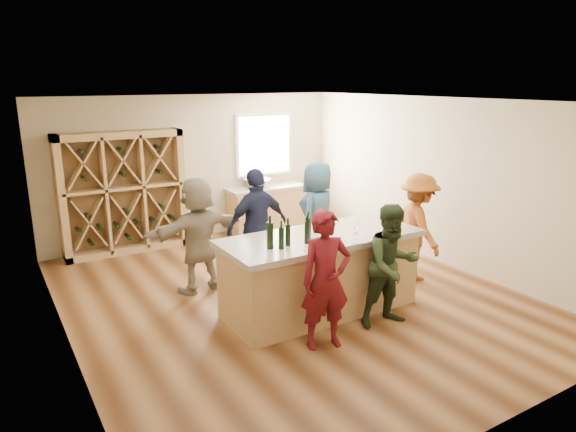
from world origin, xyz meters
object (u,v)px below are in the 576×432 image
tasting_counter_base (320,276)px  wine_bottle_d (307,232)px  person_far_mid (258,226)px  wine_bottle_a (270,235)px  person_server (418,227)px  sink (258,183)px  person_near_left (326,280)px  person_far_left (198,235)px  wine_bottle_b (281,238)px  wine_bottle_c (288,235)px  person_near_right (392,266)px  person_far_right (317,216)px  wine_rack (123,193)px  wine_bottle_e (308,229)px

tasting_counter_base → wine_bottle_d: 0.83m
person_far_mid → wine_bottle_a: bearing=63.1°
tasting_counter_base → person_server: bearing=5.6°
sink → person_near_left: size_ratio=0.33×
person_far_mid → person_far_left: size_ratio=1.03×
sink → wine_bottle_b: size_ratio=1.98×
person_far_left → wine_bottle_a: bearing=91.7°
sink → person_far_mid: (-1.31, -2.43, -0.12)m
wine_bottle_c → person_far_mid: person_far_mid is taller
wine_bottle_c → wine_bottle_a: bearing=178.1°
person_near_right → tasting_counter_base: bearing=131.5°
person_near_right → person_far_mid: person_far_mid is taller
person_near_left → person_near_right: 1.05m
person_near_right → person_far_right: 2.24m
wine_bottle_c → person_far_mid: 1.63m
wine_bottle_c → person_far_right: bearing=45.8°
person_near_left → person_far_right: bearing=70.4°
person_far_mid → wine_bottle_b: bearing=67.6°
wine_bottle_a → person_far_right: person_far_right is taller
sink → person_server: bearing=-76.3°
wine_rack → tasting_counter_base: bearing=-67.7°
tasting_counter_base → person_far_left: bearing=126.3°
sink → person_near_left: 4.93m
wine_bottle_e → person_server: bearing=7.8°
person_far_right → person_near_right: bearing=49.1°
wine_rack → wine_bottle_b: wine_rack is taller
wine_rack → person_far_right: 3.55m
person_far_mid → wine_bottle_e: bearing=82.9°
tasting_counter_base → sink: bearing=74.1°
tasting_counter_base → person_far_left: (-1.13, 1.53, 0.37)m
tasting_counter_base → wine_bottle_b: wine_bottle_b is taller
tasting_counter_base → person_server: 2.02m
tasting_counter_base → person_far_mid: person_far_mid is taller
person_far_mid → person_near_right: bearing=104.6°
wine_bottle_d → person_far_right: person_far_right is taller
person_near_left → person_far_mid: person_far_mid is taller
wine_bottle_c → wine_bottle_e: wine_bottle_e is taller
wine_bottle_b → person_far_right: size_ratio=0.15×
wine_bottle_d → person_near_right: person_near_right is taller
wine_bottle_e → person_far_mid: bearing=87.1°
wine_bottle_e → person_far_left: (-0.84, 1.65, -0.37)m
person_near_right → wine_bottle_a: bearing=162.0°
wine_bottle_a → person_near_right: person_near_right is taller
sink → wine_bottle_c: (-1.70, -3.99, 0.20)m
person_far_right → person_far_left: size_ratio=1.04×
tasting_counter_base → wine_bottle_e: (-0.29, -0.12, 0.73)m
wine_rack → tasting_counter_base: (1.60, -3.91, -0.60)m
wine_bottle_a → person_far_mid: size_ratio=0.19×
person_near_right → person_server: size_ratio=0.94×
wine_bottle_d → person_far_mid: person_far_mid is taller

